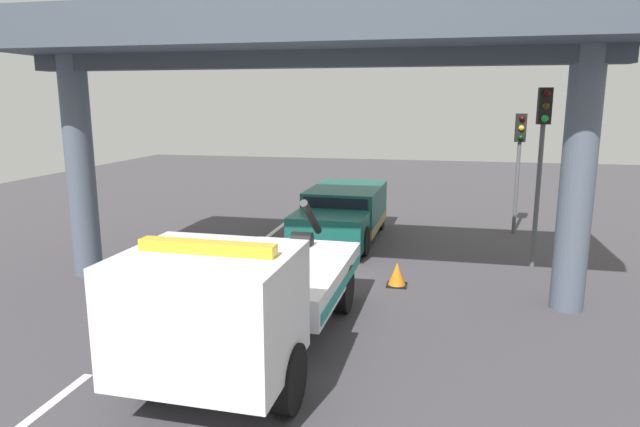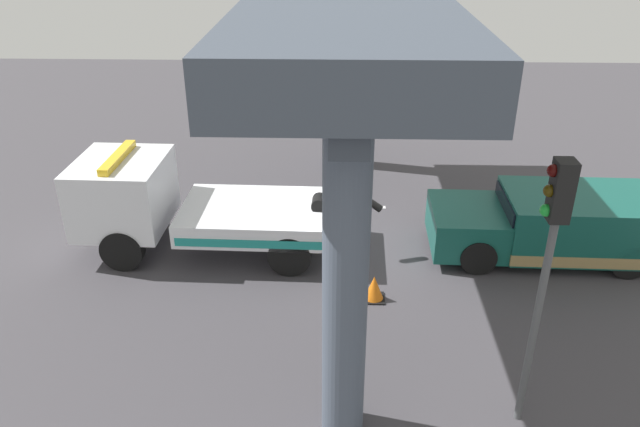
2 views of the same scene
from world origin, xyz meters
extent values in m
cube|color=#423F44|center=(0.00, 0.00, -0.05)|extent=(60.00, 40.00, 0.10)
cube|color=silver|center=(-6.00, -2.42, 0.00)|extent=(2.60, 0.16, 0.01)
cube|color=silver|center=(0.00, -2.42, 0.00)|extent=(2.60, 0.16, 0.01)
cube|color=silver|center=(6.00, -2.42, 0.00)|extent=(2.60, 0.16, 0.01)
cube|color=white|center=(1.88, 0.03, 0.93)|extent=(3.90, 2.50, 0.55)
cube|color=white|center=(5.21, -0.06, 1.48)|extent=(2.11, 2.36, 1.65)
cube|color=black|center=(5.82, -0.07, 1.84)|extent=(0.12, 2.21, 0.66)
cube|color=teal|center=(1.91, 1.23, 0.84)|extent=(3.65, 0.11, 0.20)
cylinder|color=black|center=(-0.31, 0.09, 1.66)|extent=(1.42, 0.22, 1.07)
cylinder|color=black|center=(0.50, 0.07, 1.32)|extent=(0.37, 0.46, 0.36)
cube|color=yellow|center=(5.21, -0.06, 2.38)|extent=(0.29, 1.93, 0.16)
cylinder|color=black|center=(5.04, 0.99, 0.50)|extent=(1.01, 0.35, 1.00)
cylinder|color=black|center=(4.98, -1.09, 0.50)|extent=(1.01, 0.35, 1.00)
cylinder|color=black|center=(1.14, 1.09, 0.50)|extent=(1.01, 0.35, 1.00)
cylinder|color=black|center=(1.09, -0.99, 0.50)|extent=(1.01, 0.35, 1.00)
cube|color=#145147|center=(-5.65, 0.02, 0.91)|extent=(3.51, 2.29, 1.35)
cube|color=#145147|center=(-3.06, -0.05, 0.71)|extent=(1.78, 2.16, 0.95)
cube|color=black|center=(-3.91, -0.03, 1.20)|extent=(0.11, 1.94, 0.59)
cube|color=#9E8451|center=(-5.65, 0.02, 0.41)|extent=(3.53, 2.31, 0.28)
cylinder|color=black|center=(-3.19, 0.91, 0.42)|extent=(0.85, 0.30, 0.84)
cylinder|color=black|center=(-3.24, -1.01, 0.42)|extent=(0.85, 0.30, 0.84)
cylinder|color=black|center=(-6.58, 1.00, 0.42)|extent=(0.85, 0.30, 0.84)
cylinder|color=black|center=(-6.63, -0.92, 0.42)|extent=(0.85, 0.30, 0.84)
cylinder|color=#4C5666|center=(-0.06, 5.69, 2.69)|extent=(0.68, 0.68, 5.37)
cylinder|color=#4C5666|center=(-0.06, -5.69, 2.69)|extent=(0.68, 0.68, 5.37)
cube|color=#414956|center=(-0.06, 0.00, 5.81)|extent=(3.60, 13.38, 0.88)
cube|color=#353C47|center=(-0.06, 0.00, 5.19)|extent=(0.50, 12.98, 0.36)
cylinder|color=#515456|center=(-3.00, 5.44, 1.87)|extent=(0.12, 0.12, 3.74)
cube|color=black|center=(-3.00, 5.44, 4.19)|extent=(0.28, 0.32, 0.90)
sphere|color=#360605|center=(-2.84, 5.44, 4.49)|extent=(0.18, 0.18, 0.18)
sphere|color=#3A2D06|center=(-2.84, 5.44, 4.19)|extent=(0.18, 0.18, 0.18)
sphere|color=green|center=(-2.84, 5.44, 3.89)|extent=(0.18, 0.18, 0.18)
cone|color=orange|center=(-0.75, 2.07, 0.28)|extent=(0.43, 0.43, 0.57)
cube|color=black|center=(-0.75, 2.07, 0.01)|extent=(0.48, 0.48, 0.03)
camera|label=1|loc=(11.87, 2.95, 4.29)|focal=30.97mm
camera|label=2|loc=(0.08, 13.22, 7.77)|focal=34.71mm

